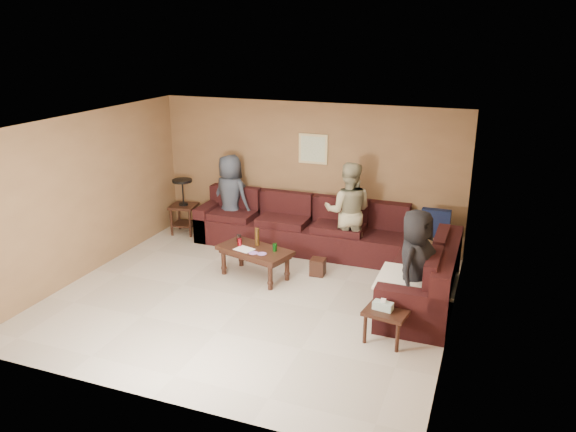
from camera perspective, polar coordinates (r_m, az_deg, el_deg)
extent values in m
plane|color=#B8AD9B|center=(8.18, -3.78, -8.24)|extent=(5.50, 5.50, 0.00)
cube|color=white|center=(7.42, -4.19, 8.93)|extent=(5.50, 5.00, 0.10)
cube|color=brown|center=(9.94, 2.02, 4.35)|extent=(5.50, 0.10, 2.50)
cube|color=brown|center=(5.70, -14.55, -7.35)|extent=(5.50, 0.10, 2.50)
cube|color=brown|center=(9.16, -19.84, 2.01)|extent=(0.10, 5.00, 2.50)
cube|color=brown|center=(7.07, 16.77, -2.40)|extent=(0.10, 5.00, 2.50)
cube|color=black|center=(9.84, 1.11, -2.05)|extent=(3.70, 0.90, 0.45)
cube|color=black|center=(9.99, 1.77, 1.00)|extent=(3.70, 0.24, 0.45)
cube|color=black|center=(10.48, -7.83, -0.39)|extent=(0.24, 0.90, 0.63)
cube|color=black|center=(8.05, 13.24, -7.42)|extent=(0.90, 2.00, 0.45)
cube|color=black|center=(7.84, 15.87, -4.75)|extent=(0.24, 2.00, 0.45)
cube|color=black|center=(7.23, 12.30, -9.67)|extent=(0.90, 0.24, 0.63)
cube|color=#111836|center=(9.20, 14.76, -0.69)|extent=(0.45, 0.14, 0.45)
cube|color=white|center=(7.50, 12.95, -6.40)|extent=(1.00, 0.85, 0.04)
cube|color=black|center=(8.64, -3.40, -3.50)|extent=(1.25, 0.86, 0.06)
cube|color=black|center=(8.66, -3.40, -3.88)|extent=(1.15, 0.76, 0.05)
cylinder|color=black|center=(8.87, -6.56, -4.64)|extent=(0.07, 0.07, 0.41)
cylinder|color=black|center=(8.31, -1.81, -6.18)|extent=(0.07, 0.07, 0.41)
cylinder|color=black|center=(9.16, -4.79, -3.84)|extent=(0.07, 0.07, 0.41)
cylinder|color=black|center=(8.61, -0.09, -5.26)|extent=(0.07, 0.07, 0.41)
cylinder|color=#B11423|center=(8.73, -4.94, -2.66)|extent=(0.07, 0.07, 0.12)
cylinder|color=#12691A|center=(8.49, -1.35, -3.20)|extent=(0.07, 0.07, 0.12)
cylinder|color=#39240D|center=(8.69, -3.16, -2.13)|extent=(0.07, 0.07, 0.28)
cylinder|color=black|center=(8.91, -5.02, -2.25)|extent=(0.08, 0.08, 0.11)
cube|color=silver|center=(8.60, -4.47, -3.39)|extent=(0.33, 0.29, 0.00)
cylinder|color=#F1559F|center=(8.45, -3.55, -3.76)|extent=(0.14, 0.14, 0.01)
cylinder|color=#F1559F|center=(8.41, -2.67, -3.85)|extent=(0.14, 0.14, 0.01)
cube|color=black|center=(10.65, -10.55, 0.99)|extent=(0.52, 0.52, 0.05)
cube|color=black|center=(10.75, -10.44, -0.78)|extent=(0.46, 0.46, 0.03)
cylinder|color=black|center=(10.64, -11.76, -0.60)|extent=(0.05, 0.05, 0.53)
cylinder|color=black|center=(10.50, -9.92, -0.75)|extent=(0.05, 0.05, 0.53)
cylinder|color=black|center=(10.96, -10.99, 0.01)|extent=(0.05, 0.05, 0.53)
cylinder|color=black|center=(10.82, -9.21, -0.12)|extent=(0.05, 0.05, 0.53)
cylinder|color=black|center=(10.64, -10.56, 1.19)|extent=(0.16, 0.16, 0.03)
cylinder|color=black|center=(10.57, -10.64, 2.39)|extent=(0.03, 0.03, 0.44)
cylinder|color=black|center=(10.51, -10.71, 3.54)|extent=(0.37, 0.37, 0.05)
cube|color=black|center=(7.03, 9.98, -9.57)|extent=(0.57, 0.50, 0.05)
cylinder|color=black|center=(7.05, 7.83, -11.21)|extent=(0.05, 0.05, 0.40)
cylinder|color=black|center=(6.94, 11.05, -11.95)|extent=(0.05, 0.05, 0.40)
cylinder|color=black|center=(7.31, 8.78, -10.11)|extent=(0.05, 0.05, 0.40)
cylinder|color=black|center=(7.20, 11.90, -10.79)|extent=(0.05, 0.05, 0.40)
cube|color=silver|center=(7.00, 9.63, -8.99)|extent=(0.26, 0.16, 0.10)
cube|color=silver|center=(6.97, 9.66, -8.48)|extent=(0.06, 0.04, 0.05)
cube|color=black|center=(8.83, 3.04, -5.19)|extent=(0.23, 0.23, 0.27)
cube|color=tan|center=(9.79, 2.57, 6.83)|extent=(0.52, 0.03, 0.52)
cube|color=beige|center=(9.78, 2.55, 6.81)|extent=(0.44, 0.01, 0.44)
imported|color=#323946|center=(10.20, -5.84, 1.91)|extent=(0.86, 0.67, 1.56)
imported|color=tan|center=(9.26, 6.13, 0.46)|extent=(0.91, 0.76, 1.66)
imported|color=black|center=(7.44, 12.76, -5.00)|extent=(0.65, 0.84, 1.53)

